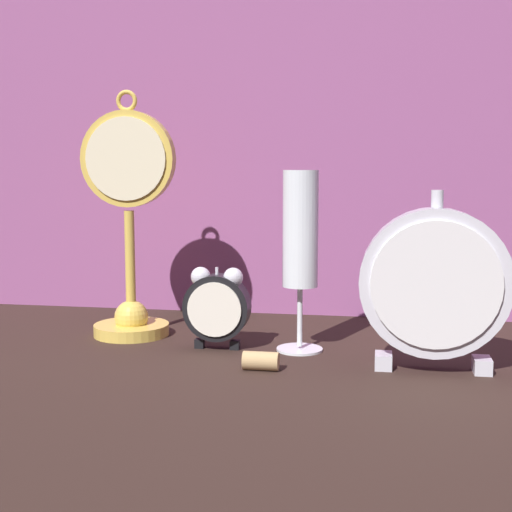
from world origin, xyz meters
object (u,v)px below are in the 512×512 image
object	(u,v)px
mantel_clock_silver	(435,284)
wine_cork	(261,361)
pocket_watch_on_stand	(129,233)
alarm_clock_twin_bell	(217,304)
champagne_flute	(300,241)

from	to	relation	value
mantel_clock_silver	wine_cork	xyz separation A→B (m)	(-0.20, -0.03, -0.09)
pocket_watch_on_stand	alarm_clock_twin_bell	bearing A→B (deg)	-21.56
alarm_clock_twin_bell	wine_cork	distance (m)	0.12
pocket_watch_on_stand	alarm_clock_twin_bell	distance (m)	0.17
pocket_watch_on_stand	wine_cork	size ratio (longest dim) A/B	8.14
wine_cork	alarm_clock_twin_bell	bearing A→B (deg)	129.63
mantel_clock_silver	champagne_flute	size ratio (longest dim) A/B	0.90
alarm_clock_twin_bell	mantel_clock_silver	xyz separation A→B (m)	(0.27, -0.06, 0.04)
pocket_watch_on_stand	mantel_clock_silver	distance (m)	0.43
alarm_clock_twin_bell	mantel_clock_silver	distance (m)	0.28
mantel_clock_silver	wine_cork	world-z (taller)	mantel_clock_silver
champagne_flute	mantel_clock_silver	bearing A→B (deg)	-22.41
pocket_watch_on_stand	mantel_clock_silver	world-z (taller)	pocket_watch_on_stand
pocket_watch_on_stand	alarm_clock_twin_bell	xyz separation A→B (m)	(0.14, -0.05, -0.09)
champagne_flute	wine_cork	xyz separation A→B (m)	(-0.03, -0.10, -0.13)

